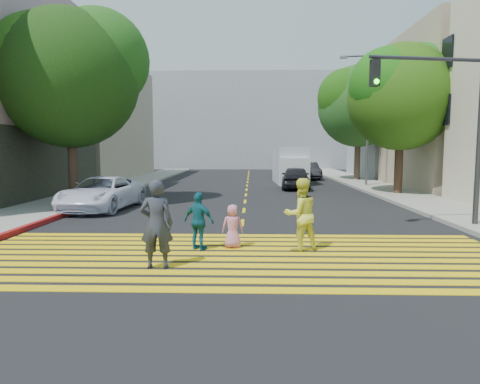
{
  "coord_description": "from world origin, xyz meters",
  "views": [
    {
      "loc": [
        0.33,
        -8.87,
        2.62
      ],
      "look_at": [
        0.0,
        3.0,
        1.4
      ],
      "focal_mm": 32.0,
      "sensor_mm": 36.0,
      "label": 1
    }
  ],
  "objects_px": {
    "dark_car_near": "(295,177)",
    "silver_car": "(289,170)",
    "pedestrian_woman": "(301,214)",
    "pedestrian_child": "(233,226)",
    "tree_right_near": "(402,92)",
    "pedestrian_man": "(157,224)",
    "white_sedan": "(102,193)",
    "dark_car_parked": "(308,171)",
    "tree_left": "(71,71)",
    "pedestrian_extra": "(199,221)",
    "traffic_signal": "(451,113)",
    "tree_right_far": "(360,102)",
    "white_van": "(290,166)"
  },
  "relations": [
    {
      "from": "dark_car_near",
      "to": "silver_car",
      "type": "bearing_deg",
      "value": -88.24
    },
    {
      "from": "pedestrian_woman",
      "to": "pedestrian_child",
      "type": "height_order",
      "value": "pedestrian_woman"
    },
    {
      "from": "tree_right_near",
      "to": "dark_car_near",
      "type": "relative_size",
      "value": 1.94
    },
    {
      "from": "tree_right_near",
      "to": "pedestrian_man",
      "type": "relative_size",
      "value": 4.29
    },
    {
      "from": "white_sedan",
      "to": "dark_car_parked",
      "type": "height_order",
      "value": "dark_car_parked"
    },
    {
      "from": "tree_left",
      "to": "pedestrian_extra",
      "type": "bearing_deg",
      "value": -52.11
    },
    {
      "from": "traffic_signal",
      "to": "tree_left",
      "type": "bearing_deg",
      "value": 148.04
    },
    {
      "from": "pedestrian_woman",
      "to": "dark_car_near",
      "type": "distance_m",
      "value": 16.72
    },
    {
      "from": "white_sedan",
      "to": "tree_right_far",
      "type": "bearing_deg",
      "value": 53.04
    },
    {
      "from": "pedestrian_man",
      "to": "silver_car",
      "type": "bearing_deg",
      "value": -104.81
    },
    {
      "from": "dark_car_parked",
      "to": "white_van",
      "type": "bearing_deg",
      "value": -117.69
    },
    {
      "from": "white_van",
      "to": "pedestrian_child",
      "type": "bearing_deg",
      "value": -101.33
    },
    {
      "from": "tree_right_far",
      "to": "pedestrian_child",
      "type": "xyz_separation_m",
      "value": [
        -8.93,
        -23.13,
        -5.65
      ]
    },
    {
      "from": "pedestrian_woman",
      "to": "white_sedan",
      "type": "height_order",
      "value": "pedestrian_woman"
    },
    {
      "from": "tree_left",
      "to": "tree_right_near",
      "type": "relative_size",
      "value": 1.08
    },
    {
      "from": "tree_right_far",
      "to": "white_van",
      "type": "height_order",
      "value": "tree_right_far"
    },
    {
      "from": "silver_car",
      "to": "white_van",
      "type": "distance_m",
      "value": 6.3
    },
    {
      "from": "pedestrian_man",
      "to": "traffic_signal",
      "type": "height_order",
      "value": "traffic_signal"
    },
    {
      "from": "tree_left",
      "to": "pedestrian_man",
      "type": "xyz_separation_m",
      "value": [
        6.15,
        -10.52,
        -5.12
      ]
    },
    {
      "from": "tree_right_near",
      "to": "pedestrian_woman",
      "type": "distance_m",
      "value": 15.52
    },
    {
      "from": "white_van",
      "to": "traffic_signal",
      "type": "height_order",
      "value": "traffic_signal"
    },
    {
      "from": "dark_car_near",
      "to": "dark_car_parked",
      "type": "distance_m",
      "value": 9.08
    },
    {
      "from": "tree_left",
      "to": "pedestrian_child",
      "type": "relative_size",
      "value": 7.81
    },
    {
      "from": "tree_right_far",
      "to": "traffic_signal",
      "type": "distance_m",
      "value": 20.6
    },
    {
      "from": "silver_car",
      "to": "dark_car_parked",
      "type": "relative_size",
      "value": 1.11
    },
    {
      "from": "tree_left",
      "to": "white_sedan",
      "type": "relative_size",
      "value": 1.78
    },
    {
      "from": "tree_left",
      "to": "pedestrian_extra",
      "type": "height_order",
      "value": "tree_left"
    },
    {
      "from": "white_sedan",
      "to": "silver_car",
      "type": "relative_size",
      "value": 1.06
    },
    {
      "from": "pedestrian_woman",
      "to": "white_van",
      "type": "xyz_separation_m",
      "value": [
        1.63,
        21.18,
        0.35
      ]
    },
    {
      "from": "pedestrian_man",
      "to": "pedestrian_extra",
      "type": "xyz_separation_m",
      "value": [
        0.72,
        1.7,
        -0.23
      ]
    },
    {
      "from": "tree_left",
      "to": "silver_car",
      "type": "relative_size",
      "value": 1.89
    },
    {
      "from": "silver_car",
      "to": "dark_car_parked",
      "type": "height_order",
      "value": "dark_car_parked"
    },
    {
      "from": "tree_left",
      "to": "white_sedan",
      "type": "bearing_deg",
      "value": -42.34
    },
    {
      "from": "tree_right_far",
      "to": "silver_car",
      "type": "distance_m",
      "value": 8.59
    },
    {
      "from": "pedestrian_child",
      "to": "white_sedan",
      "type": "distance_m",
      "value": 9.09
    },
    {
      "from": "pedestrian_child",
      "to": "dark_car_near",
      "type": "height_order",
      "value": "dark_car_near"
    },
    {
      "from": "pedestrian_man",
      "to": "pedestrian_extra",
      "type": "distance_m",
      "value": 1.86
    },
    {
      "from": "tree_left",
      "to": "pedestrian_extra",
      "type": "distance_m",
      "value": 12.39
    },
    {
      "from": "tree_left",
      "to": "white_van",
      "type": "height_order",
      "value": "tree_left"
    },
    {
      "from": "tree_left",
      "to": "dark_car_near",
      "type": "distance_m",
      "value": 14.58
    },
    {
      "from": "tree_right_far",
      "to": "pedestrian_extra",
      "type": "height_order",
      "value": "tree_right_far"
    },
    {
      "from": "tree_right_near",
      "to": "dark_car_parked",
      "type": "xyz_separation_m",
      "value": [
        -3.38,
        12.46,
        -4.97
      ]
    },
    {
      "from": "pedestrian_extra",
      "to": "dark_car_near",
      "type": "height_order",
      "value": "pedestrian_extra"
    },
    {
      "from": "pedestrian_woman",
      "to": "pedestrian_child",
      "type": "bearing_deg",
      "value": -25.52
    },
    {
      "from": "tree_left",
      "to": "white_sedan",
      "type": "distance_m",
      "value": 5.93
    },
    {
      "from": "dark_car_near",
      "to": "white_van",
      "type": "relative_size",
      "value": 0.75
    },
    {
      "from": "tree_right_near",
      "to": "white_van",
      "type": "height_order",
      "value": "tree_right_near"
    },
    {
      "from": "pedestrian_extra",
      "to": "silver_car",
      "type": "distance_m",
      "value": 27.88
    },
    {
      "from": "pedestrian_man",
      "to": "dark_car_near",
      "type": "xyz_separation_m",
      "value": [
        4.89,
        18.39,
        -0.24
      ]
    },
    {
      "from": "tree_right_near",
      "to": "pedestrian_child",
      "type": "distance_m",
      "value": 16.34
    }
  ]
}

